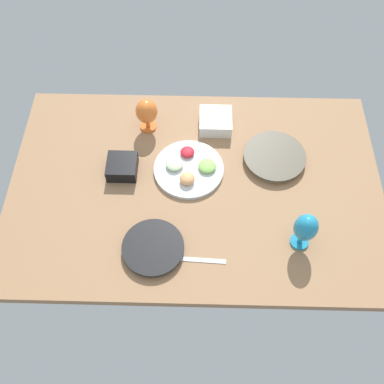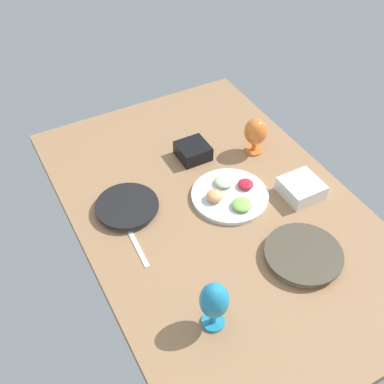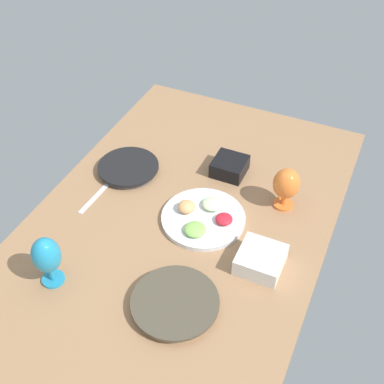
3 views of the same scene
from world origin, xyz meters
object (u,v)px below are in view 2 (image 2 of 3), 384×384
fruit_platter (230,195)px  hurricane_glass_blue (214,302)px  hurricane_glass_orange (256,132)px  square_bowl_white (301,188)px  square_bowl_black (193,150)px  dinner_plate_right (127,207)px  dinner_plate_left (303,255)px

fruit_platter → hurricane_glass_blue: bearing=143.2°
hurricane_glass_orange → square_bowl_white: 31.98cm
square_bowl_white → hurricane_glass_blue: bearing=119.2°
square_bowl_white → square_bowl_black: size_ratio=1.15×
dinner_plate_right → hurricane_glass_orange: hurricane_glass_orange is taller
hurricane_glass_blue → square_bowl_black: bearing=-23.9°
hurricane_glass_blue → square_bowl_black: 80.87cm
fruit_platter → hurricane_glass_orange: (19.54, -24.21, 8.79)cm
dinner_plate_left → dinner_plate_right: bearing=41.7°
dinner_plate_left → dinner_plate_right: size_ratio=1.13×
dinner_plate_right → hurricane_glass_blue: size_ratio=1.28×
fruit_platter → hurricane_glass_blue: 56.88cm
fruit_platter → hurricane_glass_orange: size_ratio=1.82×
dinner_plate_left → square_bowl_white: bearing=-35.8°
dinner_plate_right → hurricane_glass_orange: 63.41cm
fruit_platter → hurricane_glass_blue: hurricane_glass_blue is taller
fruit_platter → hurricane_glass_orange: hurricane_glass_orange is taller
hurricane_glass_orange → square_bowl_black: bearing=69.8°
dinner_plate_right → hurricane_glass_blue: bearing=-175.3°
dinner_plate_left → square_bowl_black: size_ratio=2.15×
hurricane_glass_orange → hurricane_glass_blue: bearing=138.1°
dinner_plate_left → fruit_platter: bearing=10.3°
hurricane_glass_orange → square_bowl_white: (-31.24, -1.41, -6.70)cm
dinner_plate_left → fruit_platter: size_ratio=0.90×
dinner_plate_left → dinner_plate_right: dinner_plate_left is taller
square_bowl_black → hurricane_glass_blue: bearing=156.1°
hurricane_glass_blue → dinner_plate_left: bearing=-80.1°
hurricane_glass_blue → square_bowl_black: size_ratio=1.49×
dinner_plate_left → hurricane_glass_orange: (57.28, -17.36, 8.63)cm
dinner_plate_right → square_bowl_white: 68.46cm
hurricane_glass_blue → hurricane_glass_orange: bearing=-41.9°
hurricane_glass_orange → square_bowl_black: hurricane_glass_orange is taller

